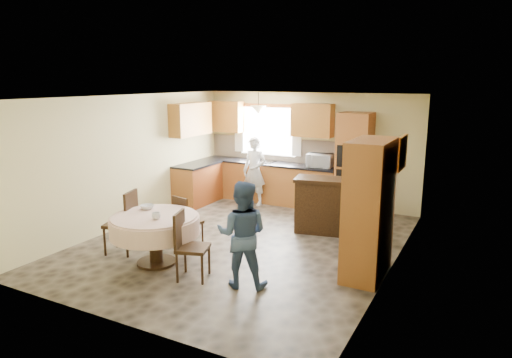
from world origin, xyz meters
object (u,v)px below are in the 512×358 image
at_px(chair_back, 185,219).
at_px(person_sink, 255,171).
at_px(cupboard, 369,209).
at_px(person_dining, 242,234).
at_px(sideboard, 331,208).
at_px(chair_right, 187,242).
at_px(dining_table, 155,226).
at_px(oven_tower, 354,164).
at_px(chair_left, 125,219).

distance_m(chair_back, person_sink, 2.93).
distance_m(cupboard, person_dining, 1.83).
height_order(sideboard, chair_right, chair_right).
xyz_separation_m(cupboard, dining_table, (-2.96, -1.08, -0.39)).
height_order(oven_tower, dining_table, oven_tower).
height_order(cupboard, person_dining, cupboard).
relative_size(oven_tower, chair_back, 2.39).
bearing_deg(chair_left, person_dining, 68.95).
distance_m(cupboard, chair_right, 2.60).
bearing_deg(person_sink, chair_left, -96.07).
bearing_deg(chair_right, dining_table, 57.07).
height_order(dining_table, chair_back, chair_back).
distance_m(dining_table, chair_left, 0.74).
bearing_deg(chair_right, person_dining, -96.87).
bearing_deg(chair_back, person_sink, -73.14).
relative_size(cupboard, person_sink, 1.29).
distance_m(cupboard, person_sink, 4.16).
xyz_separation_m(oven_tower, cupboard, (1.07, -3.02, -0.07)).
relative_size(sideboard, chair_back, 1.51).
xyz_separation_m(oven_tower, person_sink, (-2.14, -0.39, -0.29)).
bearing_deg(chair_right, sideboard, -40.38).
distance_m(oven_tower, dining_table, 4.54).
bearing_deg(oven_tower, cupboard, -70.49).
distance_m(dining_table, chair_right, 0.77).
xyz_separation_m(cupboard, chair_right, (-2.22, -1.28, -0.45)).
height_order(oven_tower, chair_back, oven_tower).
relative_size(dining_table, chair_left, 1.30).
distance_m(oven_tower, sideboard, 1.57).
height_order(oven_tower, person_sink, oven_tower).
bearing_deg(person_sink, chair_right, -74.20).
distance_m(oven_tower, cupboard, 3.20).
xyz_separation_m(dining_table, chair_back, (-0.03, 0.80, -0.11)).
height_order(cupboard, chair_back, cupboard).
bearing_deg(sideboard, person_sink, 142.64).
bearing_deg(oven_tower, person_dining, -94.83).
bearing_deg(chair_back, dining_table, 105.03).
bearing_deg(person_sink, dining_table, -84.62).
xyz_separation_m(sideboard, chair_left, (-2.64, -2.51, 0.09)).
relative_size(chair_right, person_sink, 0.63).
distance_m(cupboard, chair_back, 3.05).
xyz_separation_m(oven_tower, chair_right, (-1.15, -4.30, -0.52)).
distance_m(dining_table, person_dining, 1.55).
relative_size(oven_tower, person_sink, 1.38).
xyz_separation_m(oven_tower, dining_table, (-1.89, -4.10, -0.46)).
relative_size(person_sink, person_dining, 1.05).
bearing_deg(sideboard, dining_table, -136.91).
distance_m(chair_back, person_dining, 1.80).
height_order(sideboard, chair_left, chair_left).
bearing_deg(dining_table, sideboard, 54.10).
relative_size(oven_tower, chair_right, 2.18).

